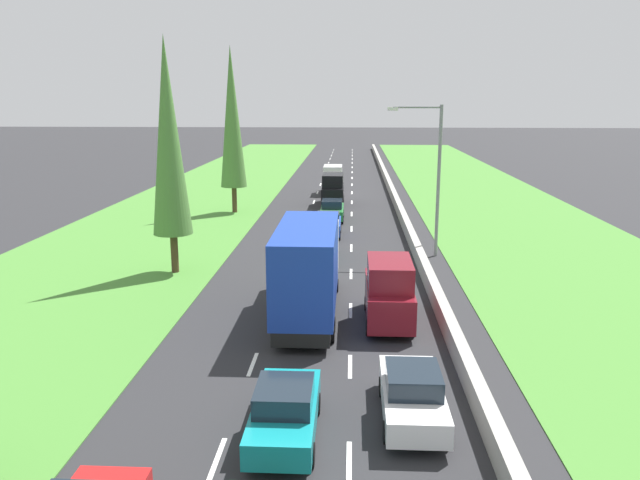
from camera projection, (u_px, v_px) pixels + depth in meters
name	position (u px, v px, depth m)	size (l,w,h in m)	color
ground_plane	(334.00, 197.00, 60.18)	(300.00, 300.00, 0.00)	#28282B
grass_verge_left	(205.00, 196.00, 60.81)	(14.00, 140.00, 0.04)	#478433
grass_verge_right	(483.00, 198.00, 59.46)	(14.00, 140.00, 0.04)	#478433
median_barrier	(393.00, 193.00, 59.80)	(0.44, 120.00, 0.85)	#9E9B93
lane_markings	(334.00, 197.00, 60.18)	(3.64, 116.00, 0.01)	white
teal_sedan_centre_lane	(285.00, 411.00, 17.32)	(1.82, 4.50, 1.64)	teal
blue_box_truck_centre_lane	(308.00, 267.00, 26.90)	(2.46, 9.40, 4.18)	black
teal_sedan_centre_lane_fourth	(319.00, 246.00, 36.61)	(1.82, 4.50, 1.64)	teal
blue_hatchback_centre_lane	(328.00, 225.00, 42.86)	(1.74, 3.90, 1.72)	#1E47B7
green_sedan_centre_lane	(332.00, 210.00, 48.52)	(1.82, 4.50, 1.64)	#237A33
black_van_centre_lane	(333.00, 190.00, 55.37)	(1.96, 4.90, 2.82)	black
white_sedan_right_lane	(412.00, 394.00, 18.32)	(1.82, 4.50, 1.64)	white
white_van_centre_lane	(333.00, 180.00, 62.22)	(1.96, 4.90, 2.82)	white
maroon_van_right_lane	(389.00, 292.00, 26.10)	(1.96, 4.90, 2.82)	maroon
poplar_tree_second	(168.00, 138.00, 32.45)	(2.11, 2.11, 12.57)	#4C3823
poplar_tree_third	(232.00, 118.00, 50.31)	(2.14, 2.14, 13.52)	#4C3823
street_light_mast	(433.00, 170.00, 36.58)	(3.20, 0.28, 9.00)	gray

